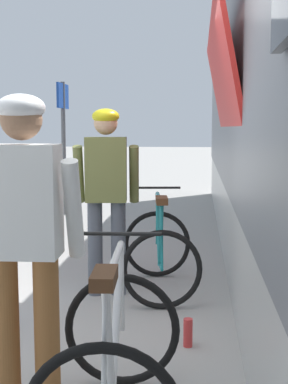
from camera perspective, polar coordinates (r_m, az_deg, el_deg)
The scene contains 7 objects.
ground_plane at distance 3.90m, azimuth -10.52°, elevation -17.15°, with size 80.00×80.00×0.00m, color #A09E99.
cyclist_near_in_olive at distance 4.92m, azimuth -4.12°, elevation 0.77°, with size 0.63×0.35×1.76m.
cyclist_far_in_white at distance 2.88m, azimuth -12.87°, elevation -3.81°, with size 0.62×0.33×1.76m.
bicycle_near_teal at distance 5.10m, azimuth 1.68°, elevation -6.43°, with size 0.83×1.15×0.99m.
bicycle_far_white at distance 2.83m, azimuth -3.26°, elevation -17.72°, with size 0.78×1.12×0.99m.
water_bottle_near_the_bikes at distance 3.96m, azimuth 4.80°, elevation -14.98°, with size 0.07×0.07×0.21m, color red.
platform_sign_post at distance 9.64m, azimuth -8.76°, elevation 7.14°, with size 0.08×0.70×2.40m.
Camera 1 is at (1.04, -3.40, 1.59)m, focal length 49.07 mm.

